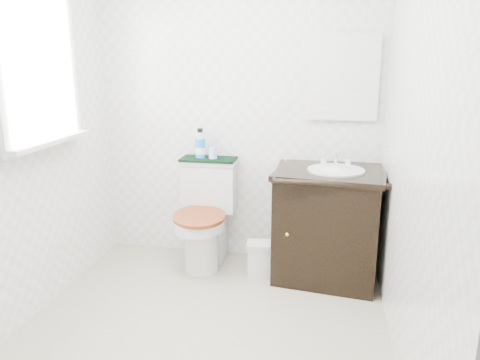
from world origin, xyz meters
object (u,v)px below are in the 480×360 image
(mouthwash_bottle, at_px, (200,144))
(trash_bin, at_px, (259,259))
(cup, at_px, (213,153))
(vanity, at_px, (329,221))
(toilet, at_px, (206,220))

(mouthwash_bottle, bearing_deg, trash_bin, -30.12)
(cup, bearing_deg, vanity, -11.39)
(mouthwash_bottle, bearing_deg, vanity, -10.98)
(trash_bin, height_order, mouthwash_bottle, mouthwash_bottle)
(trash_bin, xyz_separation_m, mouthwash_bottle, (-0.52, 0.30, 0.80))
(vanity, distance_m, trash_bin, 0.59)
(toilet, distance_m, vanity, 0.95)
(vanity, bearing_deg, trash_bin, -168.30)
(vanity, height_order, cup, vanity)
(trash_bin, bearing_deg, toilet, 159.69)
(vanity, bearing_deg, cup, 168.61)
(mouthwash_bottle, xyz_separation_m, cup, (0.10, -0.01, -0.06))
(mouthwash_bottle, height_order, cup, mouthwash_bottle)
(toilet, relative_size, trash_bin, 3.01)
(mouthwash_bottle, bearing_deg, toilet, -63.47)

